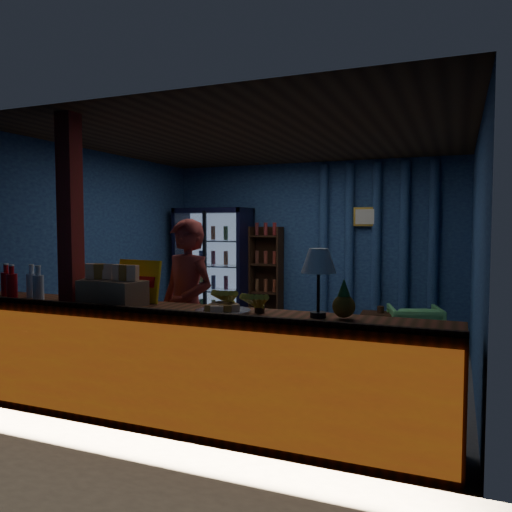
# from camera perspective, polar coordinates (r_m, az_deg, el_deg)

# --- Properties ---
(ground) EXTENTS (4.60, 4.60, 0.00)m
(ground) POSITION_cam_1_polar(r_m,az_deg,el_deg) (5.99, 0.48, -12.18)
(ground) COLOR #515154
(ground) RESTS_ON ground
(room_walls) EXTENTS (4.60, 4.60, 4.60)m
(room_walls) POSITION_cam_1_polar(r_m,az_deg,el_deg) (5.77, 0.49, 3.00)
(room_walls) COLOR navy
(room_walls) RESTS_ON ground
(counter) EXTENTS (4.40, 0.57, 0.99)m
(counter) POSITION_cam_1_polar(r_m,az_deg,el_deg) (4.21, -9.35, -12.29)
(counter) COLOR brown
(counter) RESTS_ON ground
(support_post) EXTENTS (0.16, 0.16, 2.60)m
(support_post) POSITION_cam_1_polar(r_m,az_deg,el_deg) (4.71, -20.36, -0.62)
(support_post) COLOR maroon
(support_post) RESTS_ON ground
(beverage_cooler) EXTENTS (1.20, 0.62, 1.90)m
(beverage_cooler) POSITION_cam_1_polar(r_m,az_deg,el_deg) (8.19, -4.67, -1.31)
(beverage_cooler) COLOR black
(beverage_cooler) RESTS_ON ground
(bottle_shelf) EXTENTS (0.50, 0.28, 1.60)m
(bottle_shelf) POSITION_cam_1_polar(r_m,az_deg,el_deg) (7.98, 1.25, -2.43)
(bottle_shelf) COLOR #331F10
(bottle_shelf) RESTS_ON ground
(curtain_folds) EXTENTS (1.74, 0.14, 2.50)m
(curtain_folds) POSITION_cam_1_polar(r_m,az_deg,el_deg) (7.60, 13.56, 1.00)
(curtain_folds) COLOR navy
(curtain_folds) RESTS_ON room_walls
(framed_picture) EXTENTS (0.36, 0.04, 0.28)m
(framed_picture) POSITION_cam_1_polar(r_m,az_deg,el_deg) (7.57, 12.44, 4.41)
(framed_picture) COLOR gold
(framed_picture) RESTS_ON room_walls
(shopkeeper) EXTENTS (0.70, 0.56, 1.68)m
(shopkeeper) POSITION_cam_1_polar(r_m,az_deg,el_deg) (4.73, -7.91, -6.01)
(shopkeeper) COLOR maroon
(shopkeeper) RESTS_ON ground
(green_chair) EXTENTS (0.78, 0.79, 0.59)m
(green_chair) POSITION_cam_1_polar(r_m,az_deg,el_deg) (6.82, 17.67, -7.87)
(green_chair) COLOR #5EBC67
(green_chair) RESTS_ON ground
(side_table) EXTENTS (0.52, 0.39, 0.54)m
(side_table) POSITION_cam_1_polar(r_m,az_deg,el_deg) (6.95, 14.00, -8.15)
(side_table) COLOR #331F10
(side_table) RESTS_ON ground
(yellow_sign) EXTENTS (0.47, 0.15, 0.37)m
(yellow_sign) POSITION_cam_1_polar(r_m,az_deg,el_deg) (4.50, -13.31, -2.79)
(yellow_sign) COLOR #E6AD0C
(yellow_sign) RESTS_ON counter
(soda_bottles) EXTENTS (0.58, 0.18, 0.31)m
(soda_bottles) POSITION_cam_1_polar(r_m,az_deg,el_deg) (5.11, -25.18, -2.95)
(soda_bottles) COLOR #B20B10
(soda_bottles) RESTS_ON counter
(snack_box_left) EXTENTS (0.37, 0.33, 0.34)m
(snack_box_left) POSITION_cam_1_polar(r_m,az_deg,el_deg) (4.32, -14.85, -3.92)
(snack_box_left) COLOR olive
(snack_box_left) RESTS_ON counter
(snack_box_centre) EXTENTS (0.39, 0.35, 0.34)m
(snack_box_centre) POSITION_cam_1_polar(r_m,az_deg,el_deg) (4.51, -17.40, -3.65)
(snack_box_centre) COLOR olive
(snack_box_centre) RESTS_ON counter
(pastry_tray) EXTENTS (0.43, 0.43, 0.07)m
(pastry_tray) POSITION_cam_1_polar(r_m,az_deg,el_deg) (3.86, -3.81, -6.15)
(pastry_tray) COLOR silver
(pastry_tray) RESTS_ON counter
(banana_bunches) EXTENTS (0.56, 0.32, 0.19)m
(banana_bunches) POSITION_cam_1_polar(r_m,az_deg,el_deg) (3.90, -1.57, -5.02)
(banana_bunches) COLOR gold
(banana_bunches) RESTS_ON counter
(table_lamp) EXTENTS (0.26, 0.26, 0.51)m
(table_lamp) POSITION_cam_1_polar(r_m,az_deg,el_deg) (3.65, 7.16, -0.86)
(table_lamp) COLOR black
(table_lamp) RESTS_ON counter
(pineapple) EXTENTS (0.16, 0.16, 0.28)m
(pineapple) POSITION_cam_1_polar(r_m,az_deg,el_deg) (3.64, 10.00, -5.27)
(pineapple) COLOR olive
(pineapple) RESTS_ON counter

